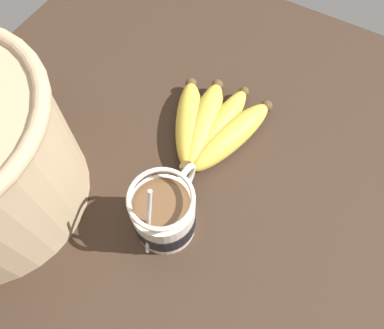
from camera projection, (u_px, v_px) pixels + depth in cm
name	position (u px, v px, depth cm)	size (l,w,h in cm)	color
table	(198.00, 219.00, 54.36)	(95.97, 95.97, 2.87)	#332319
coffee_mug	(165.00, 214.00, 48.59)	(12.68, 8.34, 14.93)	beige
banana_bunch	(211.00, 128.00, 57.56)	(19.60, 16.52, 4.42)	#4C381E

